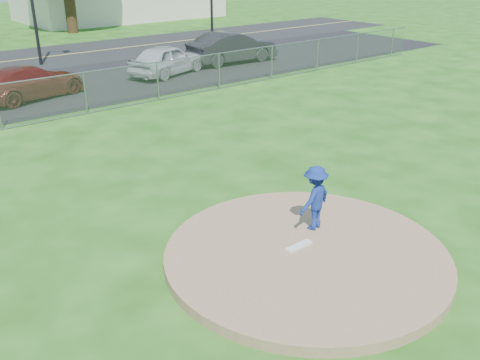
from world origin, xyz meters
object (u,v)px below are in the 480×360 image
at_px(pitcher, 315,198).
at_px(parked_car_pearl, 167,60).
at_px(parked_car_darkred, 29,82).
at_px(parked_car_charcoal, 232,47).

bearing_deg(pitcher, parked_car_pearl, -121.78).
height_order(pitcher, parked_car_pearl, pitcher).
bearing_deg(parked_car_darkred, parked_car_charcoal, -101.19).
distance_m(parked_car_pearl, parked_car_charcoal, 4.23).
relative_size(parked_car_darkred, parked_car_charcoal, 0.94).
height_order(parked_car_pearl, parked_car_charcoal, parked_car_charcoal).
bearing_deg(parked_car_darkred, pitcher, 167.27).
height_order(pitcher, parked_car_charcoal, parked_car_charcoal).
xyz_separation_m(pitcher, parked_car_darkred, (-0.58, 14.87, -0.21)).
xyz_separation_m(parked_car_darkred, parked_car_charcoal, (10.79, 0.71, 0.13)).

